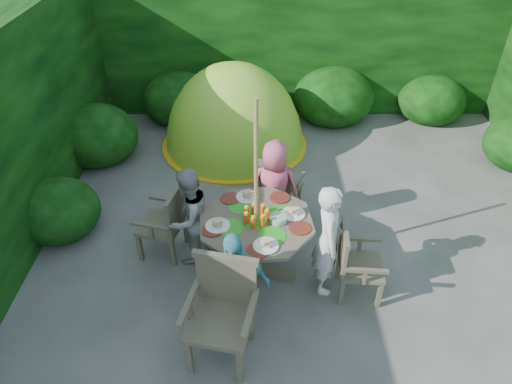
{
  "coord_description": "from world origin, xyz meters",
  "views": [
    {
      "loc": [
        -0.82,
        -4.33,
        3.97
      ],
      "look_at": [
        -0.82,
        -0.13,
        0.85
      ],
      "focal_mm": 32.0,
      "sensor_mm": 36.0,
      "label": 1
    }
  ],
  "objects_px": {
    "parasol_pole": "(256,196)",
    "garden_chair_back": "(279,186)",
    "patio_table": "(256,229)",
    "dome_tent": "(235,144)",
    "garden_chair_left": "(167,221)",
    "garden_chair_front": "(223,309)",
    "garden_chair_right": "(355,261)",
    "child_back": "(274,188)",
    "child_left": "(189,217)",
    "child_right": "(328,240)",
    "child_front": "(233,282)"
  },
  "relations": [
    {
      "from": "dome_tent",
      "to": "child_right",
      "type": "bearing_deg",
      "value": -84.86
    },
    {
      "from": "garden_chair_right",
      "to": "child_right",
      "type": "bearing_deg",
      "value": 74.91
    },
    {
      "from": "garden_chair_back",
      "to": "dome_tent",
      "type": "height_order",
      "value": "dome_tent"
    },
    {
      "from": "garden_chair_front",
      "to": "dome_tent",
      "type": "height_order",
      "value": "dome_tent"
    },
    {
      "from": "parasol_pole",
      "to": "garden_chair_front",
      "type": "xyz_separation_m",
      "value": [
        -0.31,
        -1.04,
        -0.54
      ]
    },
    {
      "from": "parasol_pole",
      "to": "garden_chair_left",
      "type": "relative_size",
      "value": 2.41
    },
    {
      "from": "garden_chair_front",
      "to": "child_back",
      "type": "distance_m",
      "value": 1.89
    },
    {
      "from": "garden_chair_right",
      "to": "garden_chair_back",
      "type": "distance_m",
      "value": 1.59
    },
    {
      "from": "garden_chair_left",
      "to": "garden_chair_front",
      "type": "bearing_deg",
      "value": 42.64
    },
    {
      "from": "child_right",
      "to": "dome_tent",
      "type": "xyz_separation_m",
      "value": [
        -1.12,
        3.14,
        -0.68
      ]
    },
    {
      "from": "garden_chair_left",
      "to": "garden_chair_front",
      "type": "relative_size",
      "value": 0.87
    },
    {
      "from": "garden_chair_right",
      "to": "garden_chair_back",
      "type": "relative_size",
      "value": 1.03
    },
    {
      "from": "garden_chair_right",
      "to": "child_left",
      "type": "bearing_deg",
      "value": 77.45
    },
    {
      "from": "patio_table",
      "to": "dome_tent",
      "type": "distance_m",
      "value": 3.0
    },
    {
      "from": "child_left",
      "to": "child_back",
      "type": "xyz_separation_m",
      "value": [
        0.99,
        0.54,
        0.02
      ]
    },
    {
      "from": "garden_chair_right",
      "to": "child_back",
      "type": "distance_m",
      "value": 1.39
    },
    {
      "from": "garden_chair_front",
      "to": "child_front",
      "type": "distance_m",
      "value": 0.29
    },
    {
      "from": "child_right",
      "to": "child_back",
      "type": "xyz_separation_m",
      "value": [
        -0.54,
        0.99,
        -0.04
      ]
    },
    {
      "from": "patio_table",
      "to": "garden_chair_right",
      "type": "xyz_separation_m",
      "value": [
        1.05,
        -0.33,
        -0.18
      ]
    },
    {
      "from": "patio_table",
      "to": "garden_chair_right",
      "type": "relative_size",
      "value": 1.88
    },
    {
      "from": "garden_chair_front",
      "to": "child_right",
      "type": "xyz_separation_m",
      "value": [
        1.08,
        0.81,
        0.12
      ]
    },
    {
      "from": "parasol_pole",
      "to": "garden_chair_back",
      "type": "height_order",
      "value": "parasol_pole"
    },
    {
      "from": "parasol_pole",
      "to": "garden_chair_left",
      "type": "distance_m",
      "value": 1.26
    },
    {
      "from": "garden_chair_back",
      "to": "parasol_pole",
      "type": "bearing_deg",
      "value": 101.93
    },
    {
      "from": "garden_chair_front",
      "to": "child_left",
      "type": "xyz_separation_m",
      "value": [
        -0.45,
        1.27,
        0.06
      ]
    },
    {
      "from": "garden_chair_left",
      "to": "garden_chair_front",
      "type": "height_order",
      "value": "garden_chair_front"
    },
    {
      "from": "garden_chair_right",
      "to": "garden_chair_front",
      "type": "distance_m",
      "value": 1.55
    },
    {
      "from": "patio_table",
      "to": "child_right",
      "type": "xyz_separation_m",
      "value": [
        0.76,
        -0.23,
        0.04
      ]
    },
    {
      "from": "patio_table",
      "to": "child_right",
      "type": "height_order",
      "value": "child_right"
    },
    {
      "from": "garden_chair_back",
      "to": "child_back",
      "type": "bearing_deg",
      "value": 103.89
    },
    {
      "from": "garden_chair_right",
      "to": "child_right",
      "type": "relative_size",
      "value": 0.64
    },
    {
      "from": "garden_chair_left",
      "to": "dome_tent",
      "type": "bearing_deg",
      "value": 178.94
    },
    {
      "from": "garden_chair_right",
      "to": "child_back",
      "type": "relative_size",
      "value": 0.68
    },
    {
      "from": "parasol_pole",
      "to": "child_back",
      "type": "bearing_deg",
      "value": 73.57
    },
    {
      "from": "child_back",
      "to": "child_left",
      "type": "bearing_deg",
      "value": 36.15
    },
    {
      "from": "garden_chair_front",
      "to": "child_back",
      "type": "height_order",
      "value": "child_back"
    },
    {
      "from": "parasol_pole",
      "to": "garden_chair_right",
      "type": "relative_size",
      "value": 2.54
    },
    {
      "from": "parasol_pole",
      "to": "garden_chair_right",
      "type": "distance_m",
      "value": 1.28
    },
    {
      "from": "child_front",
      "to": "garden_chair_left",
      "type": "bearing_deg",
      "value": 131.1
    },
    {
      "from": "parasol_pole",
      "to": "dome_tent",
      "type": "xyz_separation_m",
      "value": [
        -0.35,
        2.91,
        -1.1
      ]
    },
    {
      "from": "garden_chair_right",
      "to": "child_right",
      "type": "distance_m",
      "value": 0.37
    },
    {
      "from": "garden_chair_left",
      "to": "child_left",
      "type": "distance_m",
      "value": 0.33
    },
    {
      "from": "child_back",
      "to": "garden_chair_left",
      "type": "bearing_deg",
      "value": 27.09
    },
    {
      "from": "garden_chair_left",
      "to": "child_back",
      "type": "xyz_separation_m",
      "value": [
        1.28,
        0.45,
        0.15
      ]
    },
    {
      "from": "child_back",
      "to": "child_front",
      "type": "bearing_deg",
      "value": 81.15
    },
    {
      "from": "patio_table",
      "to": "garden_chair_front",
      "type": "height_order",
      "value": "garden_chair_front"
    },
    {
      "from": "garden_chair_front",
      "to": "child_back",
      "type": "relative_size",
      "value": 0.82
    },
    {
      "from": "garden_chair_front",
      "to": "child_front",
      "type": "relative_size",
      "value": 0.84
    },
    {
      "from": "child_right",
      "to": "child_left",
      "type": "relative_size",
      "value": 1.09
    },
    {
      "from": "child_right",
      "to": "garden_chair_back",
      "type": "bearing_deg",
      "value": 24.85
    }
  ]
}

